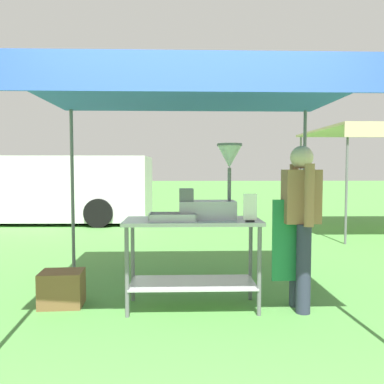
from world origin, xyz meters
TOP-DOWN VIEW (x-y plane):
  - ground_plane at (0.00, 6.00)m, footprint 70.00×70.00m
  - stall_canopy at (0.05, 1.24)m, footprint 3.26×2.56m
  - donut_cart at (0.05, 1.14)m, footprint 1.34×0.56m
  - donut_tray at (-0.15, 1.06)m, footprint 0.45×0.27m
  - donut_fryer at (0.25, 1.19)m, footprint 0.63×0.28m
  - menu_sign at (0.59, 0.95)m, footprint 0.13×0.05m
  - vendor at (1.10, 1.06)m, footprint 0.45×0.53m
  - supply_crate at (-1.27, 1.24)m, footprint 0.44×0.35m
  - van_white at (-3.77, 7.61)m, footprint 5.82×2.20m

SIDE VIEW (x-z plane):
  - ground_plane at x=0.00m, z-range 0.00..0.00m
  - supply_crate at x=-1.27m, z-range 0.00..0.35m
  - donut_cart at x=0.05m, z-range 0.20..1.09m
  - van_white at x=-3.77m, z-range 0.03..1.72m
  - vendor at x=1.10m, z-range 0.10..1.71m
  - donut_tray at x=-0.15m, z-range 0.87..0.95m
  - menu_sign at x=0.59m, z-range 0.87..1.14m
  - donut_fryer at x=0.25m, z-range 0.78..1.53m
  - stall_canopy at x=0.05m, z-range 1.03..3.23m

